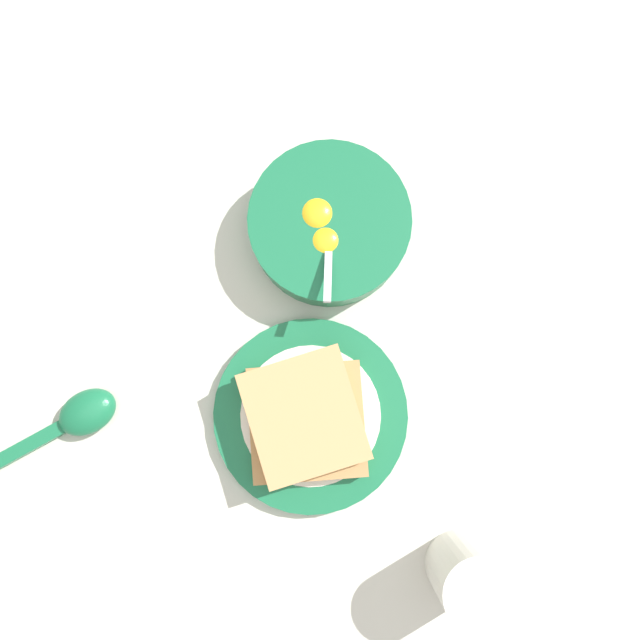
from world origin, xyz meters
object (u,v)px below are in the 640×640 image
(soup_spoon, at_px, (76,419))
(toast_sandwich, at_px, (306,419))
(egg_bowl, at_px, (329,225))
(drinking_cup, at_px, (470,580))
(toast_plate, at_px, (311,415))

(soup_spoon, bearing_deg, toast_sandwich, 24.56)
(toast_sandwich, bearing_deg, egg_bowl, 107.33)
(toast_sandwich, distance_m, soup_spoon, 0.23)
(toast_sandwich, xyz_separation_m, drinking_cup, (0.19, -0.07, 0.01))
(toast_plate, bearing_deg, soup_spoon, -155.01)
(toast_sandwich, relative_size, soup_spoon, 1.14)
(toast_plate, bearing_deg, toast_sandwich, -133.69)
(toast_plate, xyz_separation_m, toast_sandwich, (-0.00, -0.00, 0.03))
(toast_sandwich, height_order, soup_spoon, toast_sandwich)
(toast_plate, bearing_deg, drinking_cup, -20.91)
(soup_spoon, distance_m, drinking_cup, 0.40)
(egg_bowl, xyz_separation_m, toast_sandwich, (0.06, -0.18, 0.01))
(toast_sandwich, bearing_deg, soup_spoon, -155.44)
(egg_bowl, height_order, soup_spoon, egg_bowl)
(egg_bowl, relative_size, drinking_cup, 1.75)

